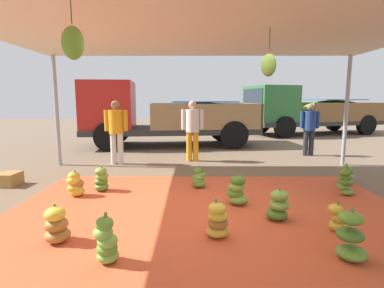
{
  "coord_description": "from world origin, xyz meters",
  "views": [
    {
      "loc": [
        -0.25,
        -4.54,
        1.72
      ],
      "look_at": [
        -0.23,
        1.83,
        0.78
      ],
      "focal_mm": 27.87,
      "sensor_mm": 36.0,
      "label": 1
    }
  ],
  "objects": [
    {
      "name": "banana_bunch_0",
      "position": [
        -2.35,
        0.65,
        0.22
      ],
      "size": [
        0.38,
        0.37,
        0.48
      ],
      "color": "gold",
      "rests_on": "tarp_orange"
    },
    {
      "name": "crate_1",
      "position": [
        -3.99,
        1.35,
        0.13
      ],
      "size": [
        0.4,
        0.46,
        0.26
      ],
      "primitive_type": "cube",
      "rotation": [
        0.0,
        0.0,
        -0.05
      ],
      "color": "olive",
      "rests_on": "ground"
    },
    {
      "name": "worker_1",
      "position": [
        -2.29,
        3.42,
        1.0
      ],
      "size": [
        0.63,
        0.38,
        1.71
      ],
      "color": "silver",
      "rests_on": "ground"
    },
    {
      "name": "banana_bunch_10",
      "position": [
        0.49,
        0.22,
        0.24
      ],
      "size": [
        0.42,
        0.4,
        0.53
      ],
      "color": "#75A83D",
      "rests_on": "tarp_orange"
    },
    {
      "name": "banana_bunch_2",
      "position": [
        0.07,
        -0.96,
        0.22
      ],
      "size": [
        0.35,
        0.35,
        0.49
      ],
      "color": "gold",
      "rests_on": "tarp_orange"
    },
    {
      "name": "banana_bunch_7",
      "position": [
        1.0,
        -0.43,
        0.21
      ],
      "size": [
        0.38,
        0.35,
        0.48
      ],
      "color": "#477523",
      "rests_on": "tarp_orange"
    },
    {
      "name": "worker_0",
      "position": [
        3.41,
        4.69,
        0.95
      ],
      "size": [
        0.59,
        0.36,
        1.62
      ],
      "color": "#26262D",
      "rests_on": "ground"
    },
    {
      "name": "banana_bunch_1",
      "position": [
        1.48,
        -1.49,
        0.25
      ],
      "size": [
        0.43,
        0.44,
        0.57
      ],
      "color": "#60932D",
      "rests_on": "tarp_orange"
    },
    {
      "name": "banana_bunch_3",
      "position": [
        1.68,
        -0.8,
        0.18
      ],
      "size": [
        0.32,
        0.32,
        0.41
      ],
      "color": "gold",
      "rests_on": "tarp_orange"
    },
    {
      "name": "banana_bunch_12",
      "position": [
        -1.97,
        0.96,
        0.22
      ],
      "size": [
        0.36,
        0.36,
        0.5
      ],
      "color": "#518428",
      "rests_on": "tarp_orange"
    },
    {
      "name": "worker_2",
      "position": [
        -0.24,
        3.83,
        1.0
      ],
      "size": [
        0.63,
        0.38,
        1.71
      ],
      "color": "orange",
      "rests_on": "ground"
    },
    {
      "name": "banana_bunch_8",
      "position": [
        -1.15,
        -1.59,
        0.25
      ],
      "size": [
        0.32,
        0.34,
        0.56
      ],
      "color": "#6B9E38",
      "rests_on": "tarp_orange"
    },
    {
      "name": "banana_bunch_5",
      "position": [
        -0.11,
        1.19,
        0.2
      ],
      "size": [
        0.35,
        0.36,
        0.44
      ],
      "color": "#518428",
      "rests_on": "tarp_orange"
    },
    {
      "name": "banana_bunch_9",
      "position": [
        -1.89,
        -1.12,
        0.22
      ],
      "size": [
        0.42,
        0.42,
        0.48
      ],
      "color": "#996628",
      "rests_on": "tarp_orange"
    },
    {
      "name": "tent_canopy",
      "position": [
        -0.0,
        -0.09,
        2.85
      ],
      "size": [
        8.0,
        7.0,
        2.93
      ],
      "color": "#9EA0A5",
      "rests_on": "ground"
    },
    {
      "name": "tarp_orange",
      "position": [
        0.0,
        0.0,
        0.01
      ],
      "size": [
        6.25,
        4.06,
        0.01
      ],
      "primitive_type": "cube",
      "color": "#D1512D",
      "rests_on": "ground"
    },
    {
      "name": "ground_plane",
      "position": [
        0.0,
        3.0,
        0.0
      ],
      "size": [
        40.0,
        40.0,
        0.0
      ],
      "primitive_type": "plane",
      "color": "brown"
    },
    {
      "name": "cargo_truck_far",
      "position": [
        5.63,
        10.65,
        1.2
      ],
      "size": [
        7.22,
        4.2,
        2.4
      ],
      "color": "#2D2D2D",
      "rests_on": "ground"
    },
    {
      "name": "banana_bunch_11",
      "position": [
        2.85,
        1.3,
        0.2
      ],
      "size": [
        0.37,
        0.36,
        0.46
      ],
      "color": "#60932D",
      "rests_on": "tarp_orange"
    },
    {
      "name": "banana_bunch_4",
      "position": [
        2.55,
        0.72,
        0.23
      ],
      "size": [
        0.32,
        0.34,
        0.53
      ],
      "color": "#6B9E38",
      "rests_on": "tarp_orange"
    },
    {
      "name": "cargo_truck_main",
      "position": [
        -1.36,
        6.76,
        1.18
      ],
      "size": [
        6.59,
        3.05,
        2.4
      ],
      "color": "#2D2D2D",
      "rests_on": "ground"
    }
  ]
}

